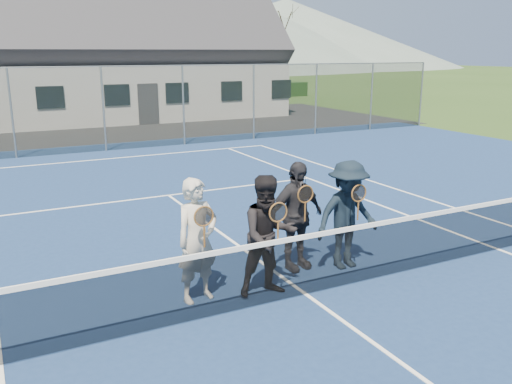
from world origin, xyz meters
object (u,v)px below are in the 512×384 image
player_b (269,236)px  player_d (347,215)px  tennis_net (307,262)px  clubhouse (133,42)px  player_a (197,240)px  player_c (296,216)px

player_b → player_d: same height
player_b → player_d: 1.67m
tennis_net → clubhouse: clubhouse is taller
tennis_net → player_d: bearing=28.2°
clubhouse → tennis_net: bearing=-99.5°
player_a → player_d: same height
tennis_net → clubhouse: (4.00, 24.00, 3.45)m
player_c → player_d: bearing=-23.1°
tennis_net → player_a: player_a is taller
player_a → player_b: size_ratio=1.00×
player_b → clubhouse: bearing=79.3°
player_a → player_d: 2.63m
tennis_net → player_a: size_ratio=6.49×
player_d → player_c: bearing=156.9°
player_b → player_d: size_ratio=1.00×
clubhouse → player_a: (-5.46, -23.41, -3.07)m
player_b → player_c: size_ratio=1.00×
clubhouse → player_a: bearing=-103.1°
player_b → player_c: (0.86, 0.66, 0.00)m
player_b → player_a: bearing=163.5°
clubhouse → player_c: 23.52m
player_a → player_d: (2.63, 0.04, -0.00)m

